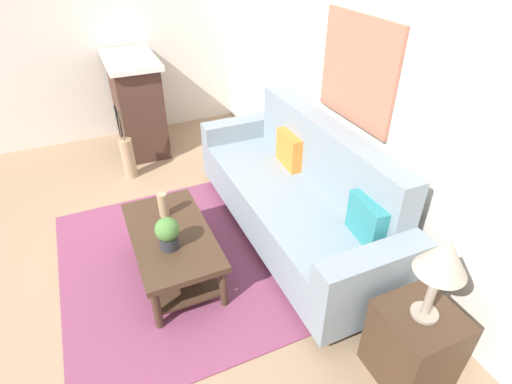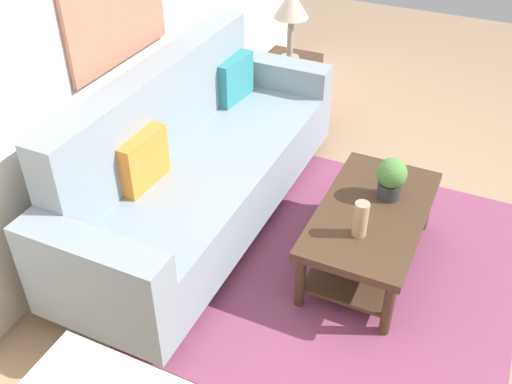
% 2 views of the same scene
% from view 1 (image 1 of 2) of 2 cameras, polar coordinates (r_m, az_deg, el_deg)
% --- Properties ---
extents(ground_plane, '(9.70, 9.70, 0.00)m').
position_cam_1_polar(ground_plane, '(3.58, -18.35, -11.65)').
color(ground_plane, '#9E7F60').
extents(wall_back, '(5.70, 0.10, 2.70)m').
position_cam_1_polar(wall_back, '(3.51, 14.11, 14.52)').
color(wall_back, silver).
rests_on(wall_back, ground_plane).
extents(wall_left, '(0.10, 5.07, 2.70)m').
position_cam_1_polar(wall_left, '(5.64, -20.01, 20.76)').
color(wall_left, silver).
rests_on(wall_left, ground_plane).
extents(area_rug, '(2.22, 1.96, 0.01)m').
position_cam_1_polar(area_rug, '(3.61, -10.50, -9.65)').
color(area_rug, '#843D5B').
rests_on(area_rug, ground_plane).
extents(couch, '(2.46, 0.84, 1.08)m').
position_cam_1_polar(couch, '(3.60, 5.82, -0.57)').
color(couch, gray).
rests_on(couch, ground_plane).
extents(throw_pillow_orange, '(0.37, 0.14, 0.32)m').
position_cam_1_polar(throw_pillow_orange, '(3.81, 4.81, 5.99)').
color(throw_pillow_orange, orange).
rests_on(throw_pillow_orange, couch).
extents(throw_pillow_teal, '(0.37, 0.16, 0.32)m').
position_cam_1_polar(throw_pillow_teal, '(3.00, 15.43, -3.83)').
color(throw_pillow_teal, teal).
rests_on(throw_pillow_teal, couch).
extents(coffee_table, '(1.10, 0.60, 0.43)m').
position_cam_1_polar(coffee_table, '(3.32, -11.76, -7.20)').
color(coffee_table, '#422D1E').
rests_on(coffee_table, ground_plane).
extents(tabletop_vase, '(0.08, 0.08, 0.21)m').
position_cam_1_polar(tabletop_vase, '(3.38, -13.02, -1.78)').
color(tabletop_vase, tan).
rests_on(tabletop_vase, coffee_table).
extents(potted_plant_tabletop, '(0.18, 0.18, 0.26)m').
position_cam_1_polar(potted_plant_tabletop, '(3.03, -12.41, -5.63)').
color(potted_plant_tabletop, '#2D2D33').
rests_on(potted_plant_tabletop, coffee_table).
extents(side_table, '(0.44, 0.44, 0.56)m').
position_cam_1_polar(side_table, '(2.85, 21.39, -19.37)').
color(side_table, '#422D1E').
rests_on(side_table, ground_plane).
extents(table_lamp, '(0.28, 0.28, 0.57)m').
position_cam_1_polar(table_lamp, '(2.34, 24.99, -8.63)').
color(table_lamp, gray).
rests_on(table_lamp, side_table).
extents(fireplace, '(1.02, 0.58, 1.16)m').
position_cam_1_polar(fireplace, '(5.28, -16.46, 11.82)').
color(fireplace, '#472D23').
rests_on(fireplace, ground_plane).
extents(floor_vase, '(0.14, 0.14, 0.47)m').
position_cam_1_polar(floor_vase, '(4.79, -17.62, 4.58)').
color(floor_vase, tan).
rests_on(floor_vase, ground_plane).
extents(floor_vase_branch_a, '(0.03, 0.02, 0.36)m').
position_cam_1_polar(floor_vase_branch_a, '(4.59, -18.47, 8.96)').
color(floor_vase_branch_a, brown).
rests_on(floor_vase_branch_a, floor_vase).
extents(floor_vase_branch_b, '(0.04, 0.02, 0.36)m').
position_cam_1_polar(floor_vase_branch_b, '(4.62, -18.31, 9.15)').
color(floor_vase_branch_b, brown).
rests_on(floor_vase_branch_b, floor_vase).
extents(floor_vase_branch_c, '(0.05, 0.04, 0.36)m').
position_cam_1_polar(floor_vase_branch_c, '(4.62, -18.73, 9.05)').
color(floor_vase_branch_c, brown).
rests_on(floor_vase_branch_c, floor_vase).
extents(framed_painting, '(0.90, 0.03, 0.82)m').
position_cam_1_polar(framed_painting, '(3.38, 14.10, 16.33)').
color(framed_painting, '#B77056').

